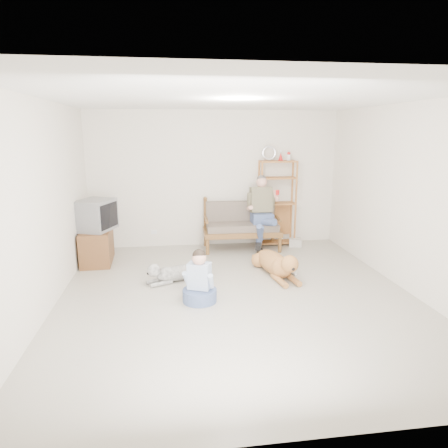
{
  "coord_description": "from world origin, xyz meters",
  "views": [
    {
      "loc": [
        -0.92,
        -5.22,
        2.29
      ],
      "look_at": [
        -0.05,
        1.0,
        0.83
      ],
      "focal_mm": 32.0,
      "sensor_mm": 36.0,
      "label": 1
    }
  ],
  "objects": [
    {
      "name": "wall_left",
      "position": [
        -2.5,
        0.0,
        1.35
      ],
      "size": [
        0.0,
        5.5,
        5.5
      ],
      "primitive_type": "plane",
      "rotation": [
        1.57,
        0.0,
        1.57
      ],
      "color": "silver",
      "rests_on": "ground"
    },
    {
      "name": "wall_back",
      "position": [
        0.0,
        2.75,
        1.35
      ],
      "size": [
        5.0,
        0.0,
        5.0
      ],
      "primitive_type": "plane",
      "rotation": [
        1.57,
        0.0,
        0.0
      ],
      "color": "silver",
      "rests_on": "ground"
    },
    {
      "name": "loveseat",
      "position": [
        0.48,
        2.37,
        0.49
      ],
      "size": [
        1.52,
        0.75,
        0.95
      ],
      "rotation": [
        0.0,
        0.0,
        -0.03
      ],
      "color": "brown",
      "rests_on": "ground"
    },
    {
      "name": "man",
      "position": [
        0.85,
        2.15,
        0.67
      ],
      "size": [
        0.55,
        0.79,
        1.28
      ],
      "color": "#465881",
      "rests_on": "loveseat"
    },
    {
      "name": "crt_tv",
      "position": [
        -2.19,
        1.83,
        0.87
      ],
      "size": [
        0.72,
        0.79,
        0.54
      ],
      "rotation": [
        0.0,
        0.0,
        -0.38
      ],
      "color": "slate",
      "rests_on": "tv_stand"
    },
    {
      "name": "book_stack",
      "position": [
        1.6,
        2.33,
        0.08
      ],
      "size": [
        0.28,
        0.24,
        0.16
      ],
      "primitive_type": "cube",
      "rotation": [
        0.0,
        0.0,
        -0.25
      ],
      "color": "silver",
      "rests_on": "ground"
    },
    {
      "name": "wall_outlet",
      "position": [
        -1.25,
        2.73,
        0.3
      ],
      "size": [
        0.12,
        0.02,
        0.08
      ],
      "primitive_type": "cube",
      "color": "silver",
      "rests_on": "ground"
    },
    {
      "name": "wall_front",
      "position": [
        0.0,
        -2.75,
        1.35
      ],
      "size": [
        5.0,
        0.0,
        5.0
      ],
      "primitive_type": "plane",
      "rotation": [
        -1.57,
        0.0,
        0.0
      ],
      "color": "silver",
      "rests_on": "ground"
    },
    {
      "name": "etagere",
      "position": [
        1.25,
        2.55,
        0.89
      ],
      "size": [
        0.77,
        0.34,
        2.02
      ],
      "color": "#AA6A35",
      "rests_on": "ground"
    },
    {
      "name": "wall_right",
      "position": [
        2.5,
        0.0,
        1.35
      ],
      "size": [
        0.0,
        5.5,
        5.5
      ],
      "primitive_type": "plane",
      "rotation": [
        1.57,
        0.0,
        -1.57
      ],
      "color": "silver",
      "rests_on": "ground"
    },
    {
      "name": "child",
      "position": [
        -0.54,
        -0.09,
        0.27
      ],
      "size": [
        0.47,
        0.47,
        0.75
      ],
      "rotation": [
        0.0,
        0.0,
        -0.4
      ],
      "color": "#465881",
      "rests_on": "ground"
    },
    {
      "name": "shaggy_dog",
      "position": [
        -0.88,
        0.73,
        0.14
      ],
      "size": [
        1.06,
        0.58,
        0.34
      ],
      "rotation": [
        0.0,
        0.0,
        -1.15
      ],
      "color": "silver",
      "rests_on": "ground"
    },
    {
      "name": "floor",
      "position": [
        0.0,
        0.0,
        0.0
      ],
      "size": [
        5.5,
        5.5,
        0.0
      ],
      "primitive_type": "plane",
      "color": "#BBB7A4",
      "rests_on": "ground"
    },
    {
      "name": "terrier",
      "position": [
        0.94,
        0.89,
        0.11
      ],
      "size": [
        0.37,
        0.65,
        0.26
      ],
      "rotation": [
        0.0,
        0.0,
        0.42
      ],
      "color": "white",
      "rests_on": "ground"
    },
    {
      "name": "golden_retriever",
      "position": [
        0.78,
        0.77,
        0.19
      ],
      "size": [
        0.55,
        1.54,
        0.47
      ],
      "rotation": [
        0.0,
        0.0,
        0.16
      ],
      "color": "#AD743C",
      "rests_on": "ground"
    },
    {
      "name": "ceiling",
      "position": [
        0.0,
        0.0,
        2.7
      ],
      "size": [
        5.5,
        5.5,
        0.0
      ],
      "primitive_type": "plane",
      "rotation": [
        3.14,
        0.0,
        0.0
      ],
      "color": "white",
      "rests_on": "ground"
    },
    {
      "name": "tv_stand",
      "position": [
        -2.23,
        1.85,
        0.3
      ],
      "size": [
        0.54,
        0.92,
        0.6
      ],
      "rotation": [
        0.0,
        0.0,
        0.04
      ],
      "color": "brown",
      "rests_on": "ground"
    }
  ]
}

